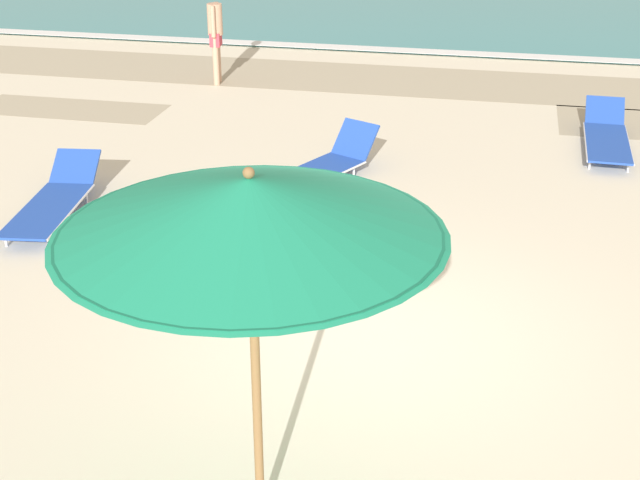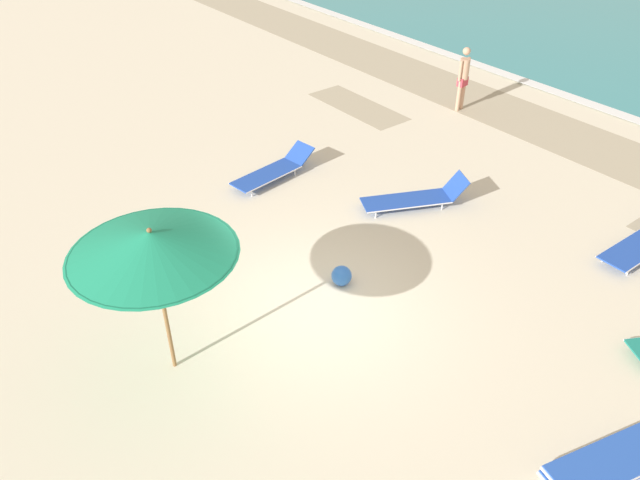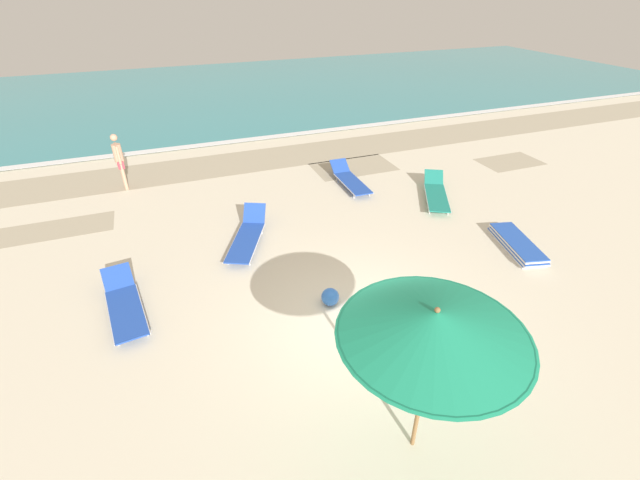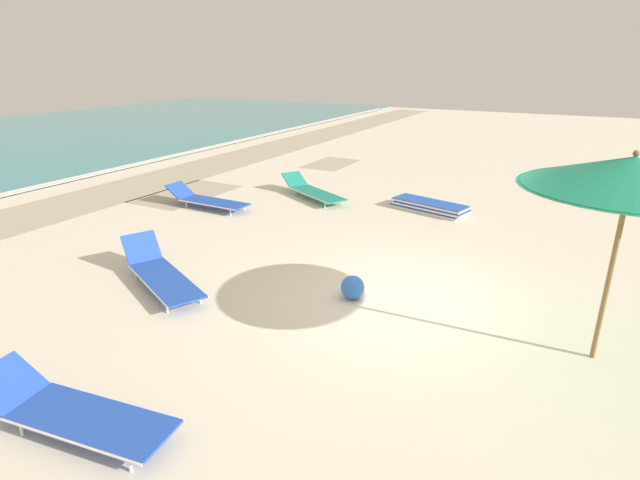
% 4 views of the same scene
% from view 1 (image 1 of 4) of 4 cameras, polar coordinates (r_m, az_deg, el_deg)
% --- Properties ---
extents(ground_plane, '(60.00, 60.00, 0.16)m').
position_cam_1_polar(ground_plane, '(8.34, 3.08, -6.84)').
color(ground_plane, beige).
extents(beach_umbrella, '(2.33, 2.33, 2.56)m').
position_cam_1_polar(beach_umbrella, '(5.15, -4.51, 2.06)').
color(beach_umbrella, olive).
rests_on(beach_umbrella, ground_plane).
extents(sun_lounger_under_umbrella, '(1.51, 2.27, 0.61)m').
position_cam_1_polar(sun_lounger_under_umbrella, '(11.75, -0.28, 4.56)').
color(sun_lounger_under_umbrella, blue).
rests_on(sun_lounger_under_umbrella, ground_plane).
extents(sun_lounger_near_water_left, '(0.67, 2.25, 0.50)m').
position_cam_1_polar(sun_lounger_near_water_left, '(13.76, 17.88, 6.37)').
color(sun_lounger_near_water_left, blue).
rests_on(sun_lounger_near_water_left, ground_plane).
extents(sun_lounger_near_water_right, '(0.88, 2.21, 0.50)m').
position_cam_1_polar(sun_lounger_near_water_right, '(11.25, -16.67, 2.47)').
color(sun_lounger_near_water_right, blue).
rests_on(sun_lounger_near_water_right, ground_plane).
extents(beachgoer_wading_adult, '(0.27, 0.45, 1.76)m').
position_cam_1_polar(beachgoer_wading_adult, '(16.59, -6.72, 13.26)').
color(beachgoer_wading_adult, tan).
rests_on(beachgoer_wading_adult, ground_plane).
extents(beach_ball, '(0.37, 0.37, 0.37)m').
position_cam_1_polar(beach_ball, '(8.95, 2.23, -2.52)').
color(beach_ball, blue).
rests_on(beach_ball, ground_plane).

